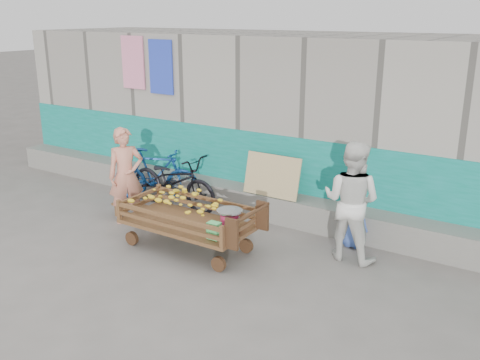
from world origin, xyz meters
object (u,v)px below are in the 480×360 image
Objects in this scene: child at (354,221)px; woman at (351,201)px; bicycle_dark at (173,181)px; banana_cart at (185,210)px; bench at (136,209)px; vendor_man at (126,176)px; bicycle_blue at (156,175)px.

woman is at bearing 102.30° from child.
child is 3.36m from bicycle_dark.
banana_cart is at bearing 26.83° from woman.
bicycle_dark is (0.20, 0.77, 0.33)m from bench.
woman reaches higher than vendor_man.
banana_cart is 1.11× the size of bicycle_dark.
banana_cart is 1.22× the size of woman.
woman is 3.97m from bicycle_blue.
vendor_man is 0.93× the size of woman.
vendor_man is at bearing 167.38° from banana_cart.
child is 3.86m from bicycle_blue.
vendor_man is at bearing 12.17° from woman.
bicycle_dark is 1.14× the size of bicycle_blue.
bicycle_blue is at bearing 109.58° from bench.
bench is 1.10× the size of child.
vendor_man is 0.97× the size of bicycle_blue.
vendor_man is at bearing 174.41° from bicycle_blue.
child is 0.50× the size of bicycle_blue.
vendor_man reaches higher than child.
vendor_man reaches higher than banana_cart.
bench is 0.55× the size of bicycle_blue.
woman reaches higher than bicycle_blue.
bicycle_dark is at bearing -122.80° from bicycle_blue.
bench is 0.86m from bicycle_dark.
woman is 0.59m from child.
woman reaches higher than banana_cart.
bicycle_blue is (-0.31, 0.88, 0.33)m from bench.
banana_cart is 2.39m from woman.
bicycle_blue is (-3.94, 0.37, -0.36)m from woman.
bicycle_blue is at bearing 1.14° from child.
bench is at bearing 161.27° from banana_cart.
bicycle_dark reaches higher than bench.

